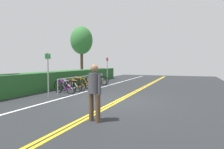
{
  "coord_description": "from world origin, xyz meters",
  "views": [
    {
      "loc": [
        -8.24,
        -2.92,
        1.66
      ],
      "look_at": [
        3.08,
        1.42,
        0.97
      ],
      "focal_mm": 32.76,
      "sensor_mm": 36.0,
      "label": 1
    }
  ],
  "objects": [
    {
      "name": "bicycle_0",
      "position": [
        1.19,
        3.48,
        0.35
      ],
      "size": [
        0.51,
        1.67,
        0.75
      ],
      "color": "black",
      "rests_on": "ground_plane"
    },
    {
      "name": "bicycle_4",
      "position": [
        3.8,
        3.48,
        0.34
      ],
      "size": [
        0.54,
        1.68,
        0.72
      ],
      "color": "black",
      "rests_on": "ground_plane"
    },
    {
      "name": "bike_rack",
      "position": [
        3.53,
        3.52,
        0.61
      ],
      "size": [
        5.83,
        0.05,
        0.82
      ],
      "color": "#9EA0A5",
      "rests_on": "ground_plane"
    },
    {
      "name": "bike_lane_stripe_white",
      "position": [
        0.0,
        2.69,
        0.0
      ],
      "size": [
        34.67,
        0.12,
        0.0
      ],
      "primitive_type": "cube",
      "color": "white",
      "rests_on": "ground_plane"
    },
    {
      "name": "centre_line_yellow_inner",
      "position": [
        0.0,
        -0.08,
        0.0
      ],
      "size": [
        34.67,
        0.1,
        0.0
      ],
      "primitive_type": "cube",
      "color": "gold",
      "rests_on": "ground_plane"
    },
    {
      "name": "pedestrian",
      "position": [
        -3.1,
        -0.42,
        0.93
      ],
      "size": [
        0.32,
        0.47,
        1.62
      ],
      "color": "#4C3826",
      "rests_on": "ground_plane"
    },
    {
      "name": "ground_plane",
      "position": [
        0.0,
        0.0,
        -0.03
      ],
      "size": [
        38.52,
        11.69,
        0.05
      ],
      "primitive_type": "cube",
      "color": "#232628"
    },
    {
      "name": "sign_post_far",
      "position": [
        7.57,
        3.57,
        1.29
      ],
      "size": [
        0.36,
        0.06,
        2.13
      ],
      "color": "gray",
      "rests_on": "ground_plane"
    },
    {
      "name": "bicycle_7",
      "position": [
        5.96,
        3.63,
        0.34
      ],
      "size": [
        0.46,
        1.76,
        0.74
      ],
      "color": "black",
      "rests_on": "ground_plane"
    },
    {
      "name": "tree_mid",
      "position": [
        9.69,
        7.19,
        3.85
      ],
      "size": [
        2.19,
        2.19,
        5.25
      ],
      "color": "#473323",
      "rests_on": "ground_plane"
    },
    {
      "name": "bicycle_1",
      "position": [
        1.85,
        3.57,
        0.33
      ],
      "size": [
        0.46,
        1.76,
        0.71
      ],
      "color": "black",
      "rests_on": "ground_plane"
    },
    {
      "name": "centre_line_yellow_outer",
      "position": [
        0.0,
        0.08,
        0.0
      ],
      "size": [
        34.67,
        0.1,
        0.0
      ],
      "primitive_type": "cube",
      "color": "gold",
      "rests_on": "ground_plane"
    },
    {
      "name": "hedge_backdrop",
      "position": [
        5.03,
        5.48,
        0.54
      ],
      "size": [
        14.78,
        1.28,
        1.08
      ],
      "primitive_type": "cube",
      "color": "#235626",
      "rests_on": "ground_plane"
    },
    {
      "name": "bicycle_2",
      "position": [
        2.53,
        3.55,
        0.32
      ],
      "size": [
        0.63,
        1.63,
        0.69
      ],
      "color": "black",
      "rests_on": "ground_plane"
    },
    {
      "name": "bicycle_6",
      "position": [
        5.18,
        3.49,
        0.33
      ],
      "size": [
        0.52,
        1.67,
        0.71
      ],
      "color": "black",
      "rests_on": "ground_plane"
    },
    {
      "name": "bicycle_3",
      "position": [
        3.23,
        3.58,
        0.37
      ],
      "size": [
        0.54,
        1.82,
        0.79
      ],
      "color": "black",
      "rests_on": "ground_plane"
    },
    {
      "name": "bicycle_5",
      "position": [
        4.52,
        3.64,
        0.33
      ],
      "size": [
        0.46,
        1.76,
        0.72
      ],
      "color": "black",
      "rests_on": "ground_plane"
    },
    {
      "name": "sign_post_near",
      "position": [
        -0.25,
        3.42,
        1.3
      ],
      "size": [
        0.36,
        0.06,
        2.15
      ],
      "color": "gray",
      "rests_on": "ground_plane"
    }
  ]
}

